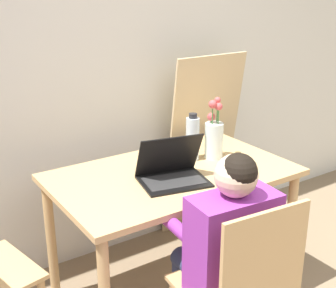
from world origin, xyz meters
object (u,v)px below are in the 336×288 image
at_px(flower_vase, 214,137).
at_px(water_bottle, 193,138).
at_px(person_seated, 225,239).
at_px(laptop, 172,170).

bearing_deg(flower_vase, water_bottle, 157.73).
bearing_deg(water_bottle, flower_vase, -22.27).
relative_size(person_seated, water_bottle, 4.06).
xyz_separation_m(person_seated, water_bottle, (0.29, 0.62, 0.20)).
height_order(person_seated, laptop, person_seated).
bearing_deg(laptop, flower_vase, 31.57).
xyz_separation_m(flower_vase, water_bottle, (-0.11, 0.04, -0.00)).
bearing_deg(laptop, water_bottle, 46.65).
bearing_deg(flower_vase, laptop, -160.89).
xyz_separation_m(person_seated, flower_vase, (0.40, 0.58, 0.20)).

